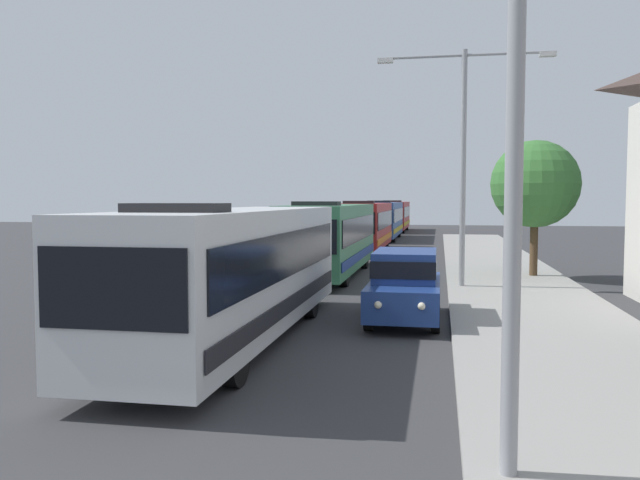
{
  "coord_description": "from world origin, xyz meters",
  "views": [
    {
      "loc": [
        3.3,
        -3.62,
        3.27
      ],
      "look_at": [
        0.04,
        13.67,
        2.16
      ],
      "focal_mm": 35.73,
      "sensor_mm": 36.0,
      "label": 1
    }
  ],
  "objects": [
    {
      "name": "bus_middle",
      "position": [
        -1.3,
        35.96,
        1.69
      ],
      "size": [
        2.58,
        10.64,
        3.21
      ],
      "color": "maroon",
      "rests_on": "ground_plane"
    },
    {
      "name": "streetlamp_mid",
      "position": [
        4.1,
        19.88,
        5.33
      ],
      "size": [
        6.19,
        0.28,
        8.45
      ],
      "color": "gray",
      "rests_on": "sidewalk"
    },
    {
      "name": "roadside_tree",
      "position": [
        7.12,
        23.68,
        3.9
      ],
      "size": [
        3.58,
        3.58,
        5.55
      ],
      "color": "#4C3823",
      "rests_on": "sidewalk"
    },
    {
      "name": "bus_second_in_line",
      "position": [
        -1.3,
        23.33,
        1.69
      ],
      "size": [
        2.58,
        11.17,
        3.21
      ],
      "color": "#33724C",
      "rests_on": "ground_plane"
    },
    {
      "name": "bus_lead",
      "position": [
        -1.3,
        10.39,
        1.69
      ],
      "size": [
        2.58,
        11.44,
        3.21
      ],
      "color": "silver",
      "rests_on": "ground_plane"
    },
    {
      "name": "bus_fourth_in_line",
      "position": [
        -1.3,
        48.91,
        1.69
      ],
      "size": [
        2.58,
        11.98,
        3.21
      ],
      "color": "#284C8C",
      "rests_on": "ground_plane"
    },
    {
      "name": "white_suv",
      "position": [
        2.4,
        13.54,
        1.03
      ],
      "size": [
        1.86,
        4.61,
        1.9
      ],
      "color": "navy",
      "rests_on": "ground_plane"
    },
    {
      "name": "bus_rear",
      "position": [
        -1.3,
        62.43,
        1.69
      ],
      "size": [
        2.58,
        11.79,
        3.21
      ],
      "color": "maroon",
      "rests_on": "ground_plane"
    }
  ]
}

